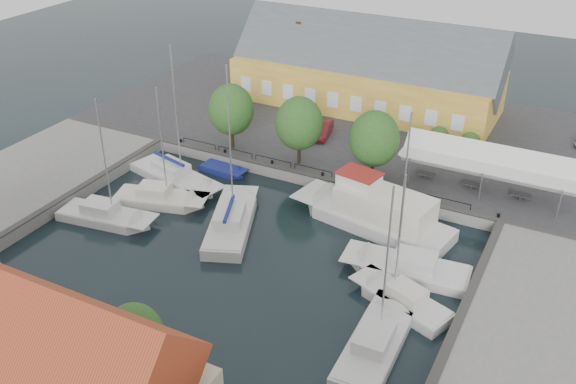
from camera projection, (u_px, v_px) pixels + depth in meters
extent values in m
plane|color=black|center=(252.00, 244.00, 48.44)|extent=(140.00, 140.00, 0.00)
cube|color=#2D2D30|center=(364.00, 129.00, 65.99)|extent=(56.00, 26.00, 1.00)
cube|color=slate|center=(20.00, 185.00, 55.46)|extent=(12.00, 24.00, 1.00)
cube|color=slate|center=(556.00, 350.00, 37.84)|extent=(12.00, 24.00, 1.00)
cube|color=#383533|center=(311.00, 175.00, 55.89)|extent=(56.00, 0.60, 0.12)
cube|color=#383533|center=(68.00, 194.00, 52.90)|extent=(0.60, 24.00, 0.12)
cube|color=#383533|center=(461.00, 313.00, 39.84)|extent=(0.60, 24.00, 0.12)
cylinder|color=black|center=(181.00, 141.00, 61.66)|extent=(0.24, 0.24, 0.40)
cylinder|color=black|center=(225.00, 151.00, 59.66)|extent=(0.24, 0.24, 0.40)
cylinder|color=black|center=(272.00, 163.00, 57.65)|extent=(0.24, 0.24, 0.40)
cylinder|color=black|center=(323.00, 175.00, 55.65)|extent=(0.24, 0.24, 0.40)
cylinder|color=black|center=(377.00, 187.00, 53.65)|extent=(0.24, 0.24, 0.40)
cylinder|color=black|center=(435.00, 201.00, 51.65)|extent=(0.24, 0.24, 0.40)
cylinder|color=black|center=(498.00, 216.00, 49.64)|extent=(0.24, 0.24, 0.40)
cube|color=#B9902D|center=(365.00, 85.00, 69.31)|extent=(28.00, 10.00, 4.50)
cube|color=#474C51|center=(367.00, 54.00, 67.59)|extent=(28.56, 7.60, 7.60)
cube|color=#B9902D|center=(306.00, 61.00, 78.20)|extent=(6.00, 6.00, 3.50)
cube|color=brown|center=(299.00, 27.00, 69.88)|extent=(0.60, 0.60, 1.20)
cube|color=silver|center=(488.00, 162.00, 52.23)|extent=(14.00, 4.00, 0.25)
cylinder|color=silver|center=(409.00, 170.00, 53.91)|extent=(0.10, 0.10, 2.70)
cylinder|color=silver|center=(422.00, 153.00, 56.69)|extent=(0.10, 0.10, 2.70)
cylinder|color=silver|center=(481.00, 186.00, 51.50)|extent=(0.10, 0.10, 2.70)
cylinder|color=silver|center=(490.00, 168.00, 54.29)|extent=(0.10, 0.10, 2.70)
cylinder|color=silver|center=(560.00, 203.00, 49.10)|extent=(0.10, 0.10, 2.70)
cylinder|color=silver|center=(565.00, 183.00, 51.88)|extent=(0.10, 0.10, 2.70)
cylinder|color=black|center=(232.00, 138.00, 60.32)|extent=(0.30, 0.30, 2.10)
ellipsoid|color=#22491A|center=(231.00, 109.00, 58.93)|extent=(4.20, 4.20, 4.83)
cylinder|color=black|center=(299.00, 153.00, 57.52)|extent=(0.30, 0.30, 2.10)
ellipsoid|color=#22491A|center=(299.00, 123.00, 56.13)|extent=(4.20, 4.20, 4.83)
cylinder|color=black|center=(372.00, 169.00, 54.71)|extent=(0.30, 0.30, 2.10)
ellipsoid|color=#22491A|center=(374.00, 139.00, 53.32)|extent=(4.20, 4.20, 4.83)
imported|color=maroon|center=(322.00, 129.00, 62.85)|extent=(2.37, 4.50, 1.41)
cube|color=silver|center=(230.00, 231.00, 49.76)|extent=(5.77, 8.57, 1.50)
cube|color=silver|center=(232.00, 215.00, 50.24)|extent=(6.26, 10.02, 0.08)
cube|color=silver|center=(230.00, 216.00, 49.32)|extent=(3.09, 3.74, 0.90)
cylinder|color=silver|center=(230.00, 143.00, 47.83)|extent=(0.12, 0.12, 12.04)
cube|color=navy|center=(229.00, 209.00, 48.78)|extent=(1.69, 3.81, 0.22)
cube|color=silver|center=(383.00, 228.00, 50.21)|extent=(11.34, 5.93, 1.80)
cube|color=silver|center=(369.00, 212.00, 50.47)|extent=(13.43, 6.16, 0.08)
cube|color=silver|center=(385.00, 206.00, 49.23)|extent=(7.91, 4.72, 2.20)
cube|color=silver|center=(359.00, 181.00, 49.83)|extent=(3.32, 2.72, 1.20)
cube|color=maroon|center=(360.00, 173.00, 49.51)|extent=(3.61, 2.89, 0.10)
cube|color=silver|center=(416.00, 274.00, 45.04)|extent=(7.54, 3.73, 1.30)
cube|color=silver|center=(404.00, 263.00, 45.00)|extent=(8.98, 3.74, 0.08)
cube|color=silver|center=(415.00, 260.00, 44.53)|extent=(3.09, 2.35, 0.90)
cylinder|color=silver|center=(404.00, 192.00, 42.40)|extent=(0.12, 0.12, 11.39)
cube|color=silver|center=(407.00, 308.00, 41.83)|extent=(6.33, 4.35, 1.30)
cube|color=silver|center=(399.00, 295.00, 41.96)|extent=(7.38, 4.67, 0.08)
cube|color=silver|center=(407.00, 293.00, 41.36)|extent=(2.77, 2.38, 0.90)
cylinder|color=silver|center=(400.00, 236.00, 40.12)|extent=(0.12, 0.12, 8.76)
cube|color=silver|center=(372.00, 354.00, 38.16)|extent=(3.10, 7.32, 1.30)
cube|color=silver|center=(378.00, 336.00, 38.53)|extent=(3.03, 8.76, 0.08)
cube|color=silver|center=(374.00, 337.00, 37.74)|extent=(2.04, 2.95, 0.90)
cylinder|color=silver|center=(387.00, 263.00, 36.50)|extent=(0.12, 0.12, 10.10)
cube|color=silver|center=(171.00, 178.00, 57.55)|extent=(8.55, 4.81, 1.30)
cube|color=silver|center=(178.00, 175.00, 56.62)|extent=(10.09, 5.09, 0.08)
cube|color=silver|center=(171.00, 167.00, 56.87)|extent=(3.62, 2.72, 0.90)
cylinder|color=silver|center=(176.00, 115.00, 53.40)|extent=(0.12, 0.12, 11.79)
cube|color=navy|center=(169.00, 159.00, 56.61)|extent=(3.97, 1.20, 0.22)
cube|color=silver|center=(154.00, 202.00, 53.82)|extent=(6.90, 4.43, 1.30)
cube|color=silver|center=(162.00, 196.00, 53.35)|extent=(8.09, 4.68, 0.08)
cube|color=silver|center=(154.00, 190.00, 53.23)|extent=(2.97, 2.52, 0.90)
cylinder|color=silver|center=(162.00, 144.00, 50.94)|extent=(0.12, 0.12, 9.57)
cube|color=silver|center=(100.00, 219.00, 51.45)|extent=(6.89, 3.57, 1.30)
cube|color=silver|center=(108.00, 213.00, 50.88)|extent=(8.18, 3.65, 0.08)
cube|color=silver|center=(100.00, 207.00, 50.84)|extent=(2.86, 2.17, 0.90)
cylinder|color=silver|center=(105.00, 160.00, 48.36)|extent=(0.12, 0.12, 9.77)
cube|color=navy|center=(220.00, 171.00, 58.77)|extent=(3.75, 2.07, 0.80)
cube|color=navy|center=(224.00, 168.00, 58.35)|extent=(4.46, 2.05, 0.08)
cube|color=#AB4224|center=(30.00, 360.00, 24.26)|extent=(12.36, 6.50, 6.50)
cube|color=brown|center=(71.00, 350.00, 22.54)|extent=(0.60, 0.60, 0.80)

